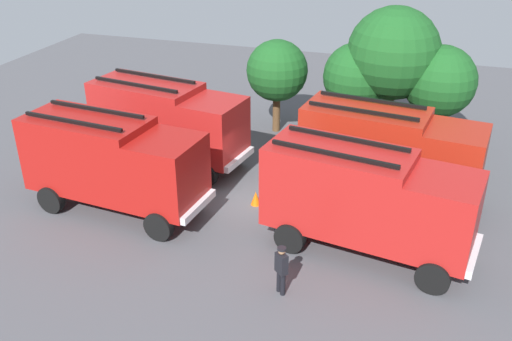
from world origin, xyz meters
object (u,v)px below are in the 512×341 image
tree_0 (277,71)px  traffic_cone_0 (256,198)px  tree_2 (393,54)px  firefighter_2 (380,153)px  tree_1 (357,77)px  fire_truck_2 (167,119)px  firefighter_3 (281,268)px  firefighter_1 (185,118)px  firefighter_0 (161,114)px  tree_3 (440,82)px  fire_truck_3 (390,149)px  fire_truck_0 (113,160)px  fire_truck_1 (367,197)px

tree_0 → traffic_cone_0: bearing=-80.3°
tree_2 → traffic_cone_0: 9.77m
firefighter_2 → tree_1: 4.22m
tree_1 → fire_truck_2: bearing=-146.8°
fire_truck_2 → tree_2: size_ratio=1.12×
tree_2 → traffic_cone_0: (-4.25, -7.71, -4.23)m
firefighter_3 → firefighter_1: bearing=77.7°
firefighter_3 → tree_0: bearing=57.4°
fire_truck_2 → firefighter_3: bearing=-36.5°
firefighter_1 → firefighter_0: bearing=37.2°
tree_3 → traffic_cone_0: tree_3 is taller
tree_2 → tree_3: size_ratio=1.30×
fire_truck_3 → firefighter_2: (-0.51, 2.21, -1.25)m
tree_1 → fire_truck_0: bearing=-129.5°
tree_2 → fire_truck_1: bearing=-88.3°
firefighter_0 → firefighter_3: bearing=-66.9°
fire_truck_1 → firefighter_2: fire_truck_1 is taller
firefighter_2 → tree_0: bearing=-16.3°
firefighter_3 → tree_1: 12.73m
firefighter_2 → firefighter_3: size_ratio=0.95×
fire_truck_0 → firefighter_0: (-1.94, 7.88, -1.24)m
firefighter_0 → tree_0: tree_0 is taller
fire_truck_3 → tree_1: tree_1 is taller
fire_truck_3 → tree_2: 5.98m
fire_truck_2 → tree_2: tree_2 is taller
tree_2 → fire_truck_2: bearing=-150.3°
firefighter_1 → tree_1: (8.22, 1.81, 2.38)m
tree_1 → tree_3: tree_3 is taller
fire_truck_0 → tree_3: bearing=45.1°
fire_truck_2 → firefighter_3: 10.59m
fire_truck_3 → fire_truck_2: bearing=-173.3°
firefighter_2 → traffic_cone_0: bearing=58.9°
fire_truck_0 → fire_truck_3: (9.95, 4.23, 0.00)m
firefighter_2 → tree_1: size_ratio=0.33×
fire_truck_2 → firefighter_1: 3.44m
fire_truck_2 → firefighter_0: 4.20m
firefighter_2 → fire_truck_0: bearing=47.5°
firefighter_0 → firefighter_3: 14.46m
fire_truck_1 → tree_2: (-0.29, 9.65, 2.36)m
tree_0 → traffic_cone_0: size_ratio=8.26×
fire_truck_2 → tree_2: 10.83m
firefighter_0 → tree_3: bearing=-11.0°
firefighter_2 → tree_2: tree_2 is taller
firefighter_1 → tree_0: bearing=-107.6°
fire_truck_0 → firefighter_0: size_ratio=4.50×
fire_truck_1 → firefighter_2: 6.52m
firefighter_1 → firefighter_3: firefighter_1 is taller
firefighter_0 → traffic_cone_0: size_ratio=2.85×
firefighter_0 → tree_3: size_ratio=0.32×
tree_0 → traffic_cone_0: 8.32m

